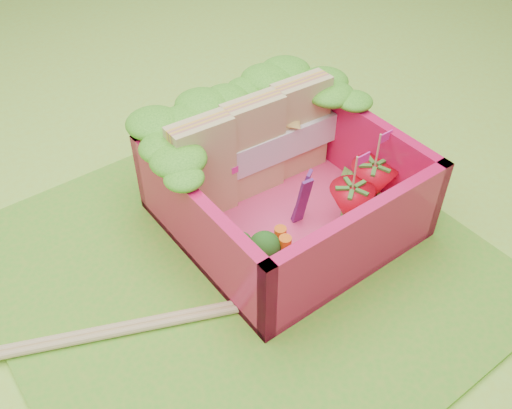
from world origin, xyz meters
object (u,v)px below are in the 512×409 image
(bento_box, at_px, (285,186))
(strawberry_right, at_px, (372,184))
(sandwich_stack, at_px, (254,147))
(strawberry_left, at_px, (350,206))
(broccoli, at_px, (247,252))
(chopsticks, at_px, (84,336))

(bento_box, height_order, strawberry_right, strawberry_right)
(sandwich_stack, xyz_separation_m, strawberry_left, (0.26, -0.61, -0.18))
(broccoli, bearing_deg, strawberry_right, 1.69)
(bento_box, bearing_deg, chopsticks, -177.12)
(bento_box, distance_m, sandwich_stack, 0.33)
(sandwich_stack, relative_size, strawberry_left, 2.36)
(bento_box, distance_m, chopsticks, 1.40)
(bento_box, xyz_separation_m, sandwich_stack, (0.00, 0.32, 0.10))
(broccoli, distance_m, strawberry_left, 0.75)
(bento_box, height_order, broccoli, bento_box)
(sandwich_stack, bearing_deg, strawberry_left, -67.18)
(bento_box, distance_m, strawberry_right, 0.56)
(strawberry_left, distance_m, strawberry_right, 0.24)
(bento_box, relative_size, sandwich_stack, 1.08)
(bento_box, height_order, chopsticks, bento_box)
(bento_box, xyz_separation_m, broccoli, (-0.48, -0.26, -0.03))
(chopsticks, bearing_deg, bento_box, 2.88)
(strawberry_left, height_order, chopsticks, strawberry_left)
(bento_box, relative_size, strawberry_left, 2.56)
(broccoli, xyz_separation_m, strawberry_left, (0.74, -0.03, -0.05))
(broccoli, xyz_separation_m, chopsticks, (-0.89, 0.20, -0.22))
(broccoli, distance_m, chopsticks, 0.94)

